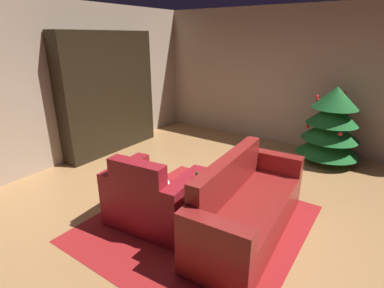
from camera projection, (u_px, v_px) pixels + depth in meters
ground_plane at (218, 211)px, 3.90m from camera, size 7.46×7.46×0.00m
wall_back at (300, 79)px, 5.86m from camera, size 6.28×0.06×2.74m
wall_left at (63, 85)px, 5.09m from camera, size 0.06×6.34×2.74m
area_rug at (198, 223)px, 3.65m from camera, size 2.36×2.50×0.01m
bookshelf_unit at (115, 95)px, 5.75m from camera, size 0.34×2.04×2.26m
armchair_red at (153, 199)px, 3.56m from camera, size 1.12×0.88×0.91m
couch_red at (246, 208)px, 3.39m from camera, size 0.84×2.01×0.90m
coffee_table at (201, 190)px, 3.55m from camera, size 0.73×0.73×0.47m
book_stack_on_table at (206, 183)px, 3.51m from camera, size 0.20×0.17×0.12m
bottle_on_table at (197, 186)px, 3.32m from camera, size 0.07×0.07×0.29m
decorated_tree at (331, 125)px, 5.19m from camera, size 1.07×1.07×1.37m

